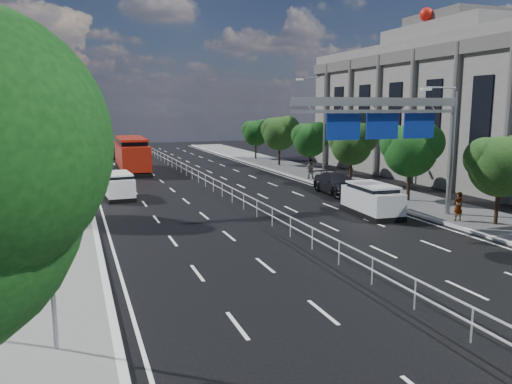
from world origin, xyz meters
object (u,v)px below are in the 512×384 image
silver_minivan (372,200)px  overhead_gantry (395,120)px  red_bus (132,154)px  pedestrian_b (310,169)px  near_car_silver (140,166)px  white_minivan (118,186)px  parked_car_teal (368,195)px  parked_car_dark (337,184)px  near_car_dark (116,152)px  pedestrian_a (458,206)px  toilet_sign (29,245)px

silver_minivan → overhead_gantry: bearing=-81.2°
overhead_gantry → red_bus: overhead_gantry is taller
silver_minivan → pedestrian_b: 14.69m
near_car_silver → white_minivan: bearing=78.3°
near_car_silver → silver_minivan: (10.42, -24.68, 0.21)m
parked_car_teal → silver_minivan: bearing=-115.6°
parked_car_dark → pedestrian_b: size_ratio=3.02×
white_minivan → pedestrian_b: pedestrian_b is taller
near_car_dark → pedestrian_a: size_ratio=2.77×
parked_car_dark → pedestrian_b: bearing=83.9°
red_bus → parked_car_dark: (12.68, -19.13, -0.99)m
pedestrian_a → pedestrian_b: bearing=-89.5°
white_minivan → pedestrian_a: (16.89, -14.35, 0.05)m
toilet_sign → overhead_gantry: 20.52m
toilet_sign → pedestrian_a: toilet_sign is taller
toilet_sign → pedestrian_b: bearing=51.9°
near_car_dark → overhead_gantry: bearing=104.1°
near_car_dark → parked_car_teal: 39.53m
overhead_gantry → silver_minivan: size_ratio=2.21×
near_car_silver → pedestrian_b: size_ratio=2.36×
silver_minivan → parked_car_teal: silver_minivan is taller
white_minivan → near_car_silver: 14.15m
red_bus → pedestrian_b: 18.41m
pedestrian_b → parked_car_teal: bearing=117.5°
toilet_sign → white_minivan: 23.11m
near_car_silver → parked_car_dark: 21.26m
parked_car_teal → pedestrian_b: 11.36m
pedestrian_a → overhead_gantry: bearing=-29.2°
white_minivan → overhead_gantry: bearing=-45.9°
toilet_sign → red_bus: bearing=80.2°
white_minivan → near_car_dark: 29.56m
pedestrian_a → pedestrian_b: 17.84m
parked_car_dark → white_minivan: bearing=170.7°
red_bus → silver_minivan: bearing=-66.2°
toilet_sign → pedestrian_b: toilet_sign is taller
toilet_sign → silver_minivan: toilet_sign is taller
near_car_dark → pedestrian_b: bearing=117.8°
toilet_sign → parked_car_dark: size_ratio=0.82×
white_minivan → parked_car_dark: bearing=-16.9°
red_bus → pedestrian_a: red_bus is taller
overhead_gantry → near_car_dark: (-11.61, 42.11, -4.87)m
overhead_gantry → parked_car_dark: overhead_gantry is taller
parked_car_dark → silver_minivan: bearing=-99.2°
pedestrian_a → toilet_sign: bearing=21.5°
red_bus → pedestrian_b: bearing=-39.3°
overhead_gantry → white_minivan: (-13.78, 12.64, -4.71)m
near_car_dark → silver_minivan: bearing=104.5°
toilet_sign → near_car_silver: size_ratio=1.05×
parked_car_dark → pedestrian_a: 10.78m
overhead_gantry → near_car_silver: 28.87m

